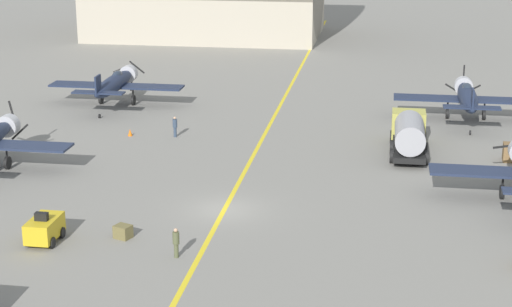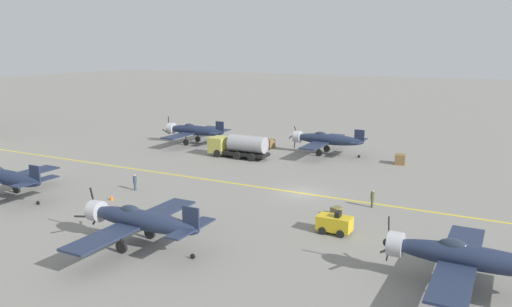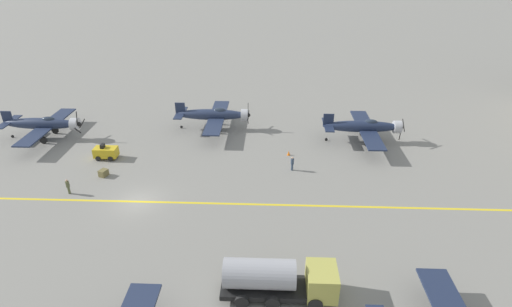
{
  "view_description": "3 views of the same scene",
  "coord_description": "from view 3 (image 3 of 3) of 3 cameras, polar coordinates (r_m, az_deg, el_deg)",
  "views": [
    {
      "loc": [
        9.23,
        -47.11,
        18.21
      ],
      "look_at": [
        1.4,
        3.43,
        2.56
      ],
      "focal_mm": 60.0,
      "sensor_mm": 36.0,
      "label": 1
    },
    {
      "loc": [
        -43.47,
        -17.84,
        14.03
      ],
      "look_at": [
        0.98,
        5.58,
        3.23
      ],
      "focal_mm": 35.0,
      "sensor_mm": 36.0,
      "label": 2
    },
    {
      "loc": [
        31.56,
        12.7,
        21.81
      ],
      "look_at": [
        -3.31,
        11.28,
        3.77
      ],
      "focal_mm": 28.0,
      "sensor_mm": 36.0,
      "label": 3
    }
  ],
  "objects": [
    {
      "name": "ground_crew_walking",
      "position": [
        43.74,
        5.2,
        -1.36
      ],
      "size": [
        0.35,
        0.35,
        1.63
      ],
      "color": "#334256",
      "rests_on": "ground"
    },
    {
      "name": "ground_crew_inspecting",
      "position": [
        43.65,
        -25.28,
        -4.21
      ],
      "size": [
        0.35,
        0.35,
        1.62
      ],
      "color": "#515638",
      "rests_on": "ground"
    },
    {
      "name": "traffic_cone",
      "position": [
        47.16,
        4.69,
        0.07
      ],
      "size": [
        0.36,
        0.36,
        0.55
      ],
      "primitive_type": "cone",
      "color": "orange",
      "rests_on": "ground"
    },
    {
      "name": "tow_tractor",
      "position": [
        49.24,
        -20.66,
        0.19
      ],
      "size": [
        1.57,
        2.6,
        1.79
      ],
      "color": "gold",
      "rests_on": "ground"
    },
    {
      "name": "supply_crate_by_tanker",
      "position": [
        45.73,
        -20.96,
        -2.61
      ],
      "size": [
        1.09,
        1.0,
        0.73
      ],
      "primitive_type": "cube",
      "rotation": [
        0.0,
        0.0,
        -0.37
      ],
      "color": "brown",
      "rests_on": "ground"
    },
    {
      "name": "airplane_near_left",
      "position": [
        57.2,
        -28.06,
        3.76
      ],
      "size": [
        12.0,
        9.98,
        3.77
      ],
      "rotation": [
        0.0,
        0.0,
        -0.28
      ],
      "color": "#212B44",
      "rests_on": "ground"
    },
    {
      "name": "taxiway_stripe",
      "position": [
        40.41,
        -16.51,
        -6.61
      ],
      "size": [
        0.3,
        160.0,
        0.01
      ],
      "primitive_type": "cube",
      "color": "yellow",
      "rests_on": "ground"
    },
    {
      "name": "airplane_mid_left",
      "position": [
        53.62,
        -5.98,
        5.52
      ],
      "size": [
        12.0,
        9.98,
        3.78
      ],
      "rotation": [
        0.0,
        0.0,
        0.09
      ],
      "color": "#222C46",
      "rests_on": "ground"
    },
    {
      "name": "ground_plane",
      "position": [
        40.41,
        -16.51,
        -6.61
      ],
      "size": [
        400.0,
        400.0,
        0.0
      ],
      "primitive_type": "plane",
      "color": "gray"
    },
    {
      "name": "airplane_far_left",
      "position": [
        51.46,
        15.21,
        3.71
      ],
      "size": [
        12.0,
        9.98,
        3.65
      ],
      "rotation": [
        0.0,
        0.0,
        -0.28
      ],
      "color": "#1D2741",
      "rests_on": "ground"
    },
    {
      "name": "fuel_tanker",
      "position": [
        28.86,
        3.33,
        -17.44
      ],
      "size": [
        2.68,
        8.0,
        2.98
      ],
      "color": "black",
      "rests_on": "ground"
    }
  ]
}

